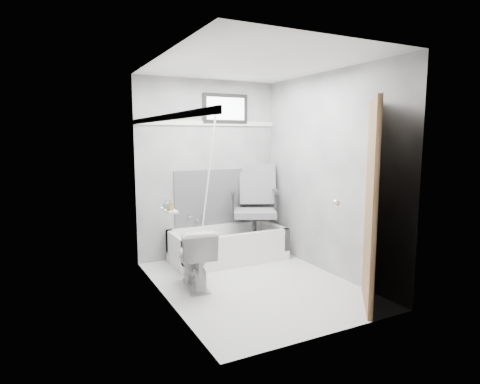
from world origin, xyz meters
TOP-DOWN VIEW (x-y plane):
  - floor at (0.00, 0.00)m, footprint 2.60×2.60m
  - ceiling at (0.00, 0.00)m, footprint 2.60×2.60m
  - wall_back at (0.00, 1.30)m, footprint 2.00×0.02m
  - wall_front at (0.00, -1.30)m, footprint 2.00×0.02m
  - wall_left at (-1.00, 0.00)m, footprint 0.02×2.60m
  - wall_right at (1.00, 0.00)m, footprint 0.02×2.60m
  - bathtub at (0.12, 0.93)m, footprint 1.50×0.70m
  - office_chair at (0.53, 0.95)m, footprint 0.88×0.88m
  - toilet at (-0.62, 0.22)m, footprint 0.46×0.72m
  - door at (0.98, -1.28)m, footprint 0.78×0.78m
  - window at (0.25, 1.29)m, footprint 0.66×0.04m
  - backerboard at (0.25, 1.29)m, footprint 1.50×0.02m
  - trim_back at (0.00, 1.29)m, footprint 2.00×0.02m
  - trim_left at (-0.99, 0.00)m, footprint 0.02×2.60m
  - pole at (-0.11, 1.06)m, footprint 0.02×0.62m
  - shelf at (-0.93, 0.11)m, footprint 0.10×0.32m
  - soap_bottle_a at (-0.94, 0.03)m, footprint 0.07×0.07m
  - soap_bottle_b at (-0.94, 0.17)m, footprint 0.11×0.11m
  - faucet at (-0.20, 1.27)m, footprint 0.26×0.10m

SIDE VIEW (x-z plane):
  - floor at x=0.00m, z-range 0.00..0.00m
  - bathtub at x=0.12m, z-range 0.00..0.42m
  - toilet at x=-0.62m, z-range 0.00..0.66m
  - faucet at x=-0.20m, z-range 0.47..0.63m
  - office_chair at x=0.53m, z-range 0.12..1.27m
  - backerboard at x=0.25m, z-range 0.41..1.19m
  - shelf at x=-0.93m, z-range 0.89..0.91m
  - soap_bottle_b at x=-0.94m, z-range 0.91..1.01m
  - soap_bottle_a at x=-0.94m, z-range 0.91..1.02m
  - door at x=0.98m, z-range 0.00..2.00m
  - pole at x=-0.11m, z-range 0.12..1.98m
  - wall_back at x=0.00m, z-range 0.00..2.40m
  - wall_front at x=0.00m, z-range 0.00..2.40m
  - wall_left at x=-1.00m, z-range 0.00..2.40m
  - wall_right at x=1.00m, z-range 0.00..2.40m
  - trim_back at x=0.00m, z-range 1.79..1.85m
  - trim_left at x=-0.99m, z-range 1.79..1.85m
  - window at x=0.25m, z-range 1.82..2.22m
  - ceiling at x=0.00m, z-range 2.40..2.40m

